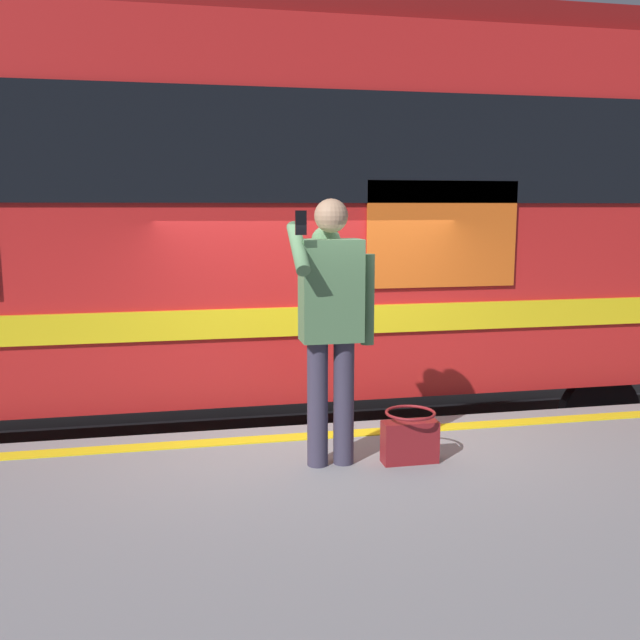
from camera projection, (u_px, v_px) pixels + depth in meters
ground_plane at (318, 526)px, 5.80m from camera, size 25.05×25.05×0.00m
platform at (387, 603)px, 3.88m from camera, size 16.70×3.82×0.88m
safety_line at (326, 435)px, 5.37m from camera, size 16.37×0.16×0.01m
track_rail_near at (295, 465)px, 6.94m from camera, size 21.71×0.08×0.16m
track_rail_far at (275, 422)px, 8.32m from camera, size 21.71×0.08×0.16m
train_carriage at (186, 204)px, 7.02m from camera, size 12.14×3.12×4.20m
passenger at (331, 311)px, 4.62m from camera, size 0.57×0.55×1.79m
handbag at (410, 438)px, 4.78m from camera, size 0.38×0.35×0.36m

